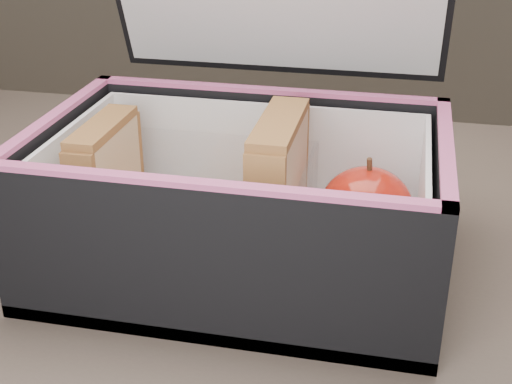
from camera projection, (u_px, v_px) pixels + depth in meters
kitchen_table at (267, 368)px, 0.61m from camera, size 1.20×0.80×0.75m
lunch_bag at (242, 191)px, 0.55m from camera, size 0.31×0.28×0.30m
plastic_tub at (191, 206)px, 0.56m from camera, size 0.18×0.13×0.08m
sandwich_left at (107, 181)px, 0.57m from camera, size 0.03×0.09×0.10m
sandwich_right at (278, 190)px, 0.54m from camera, size 0.03×0.10×0.11m
carrot_sticks at (183, 229)px, 0.57m from camera, size 0.05×0.15×0.03m
paper_napkin at (358, 253)px, 0.56m from camera, size 0.10×0.11×0.01m
red_apple at (366, 210)px, 0.55m from camera, size 0.09×0.09×0.08m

